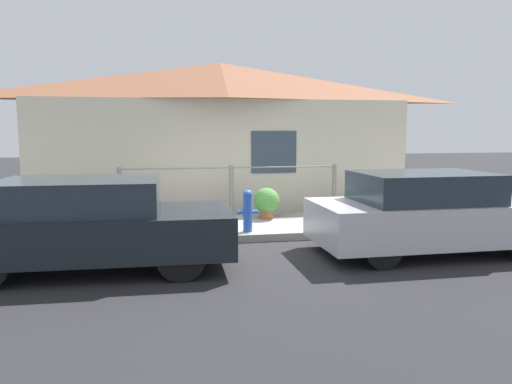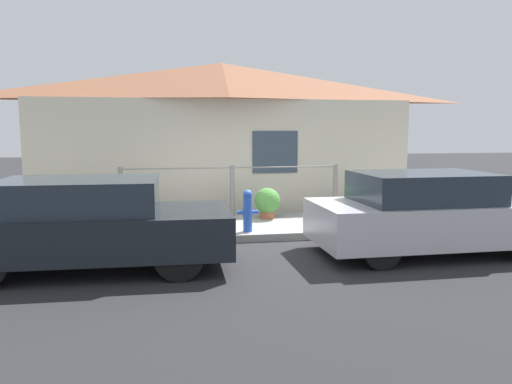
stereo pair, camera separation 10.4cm
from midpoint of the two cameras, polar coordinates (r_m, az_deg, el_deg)
name	(u,v)px [view 1 (the left image)]	position (r m, az deg, el deg)	size (l,w,h in m)	color
ground_plane	(247,243)	(9.22, -1.30, -5.82)	(60.00, 60.00, 0.00)	#262628
sidewalk	(238,227)	(10.27, -2.34, -4.06)	(24.00, 2.20, 0.14)	gray
house	(221,92)	(12.74, -4.24, 11.35)	(9.50, 2.23, 3.72)	beige
fence	(231,188)	(11.09, -3.09, 0.43)	(4.90, 0.10, 1.13)	gray
car_left	(90,224)	(7.75, -18.85, -3.49)	(4.14, 1.87, 1.36)	black
car_right	(428,213)	(8.82, 18.77, -2.29)	(3.92, 1.78, 1.37)	#B7B7BC
fire_hydrant	(248,210)	(9.42, -1.28, -2.05)	(0.40, 0.18, 0.80)	blue
potted_plant_near_hydrant	(267,202)	(10.82, 0.94, -1.14)	(0.56, 0.56, 0.67)	#9E5638
potted_plant_by_fence	(104,211)	(10.87, -17.27, -2.05)	(0.34, 0.34, 0.45)	#9E5638
potted_plant_corner	(380,202)	(11.37, 13.74, -1.15)	(0.53, 0.53, 0.61)	#9E5638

